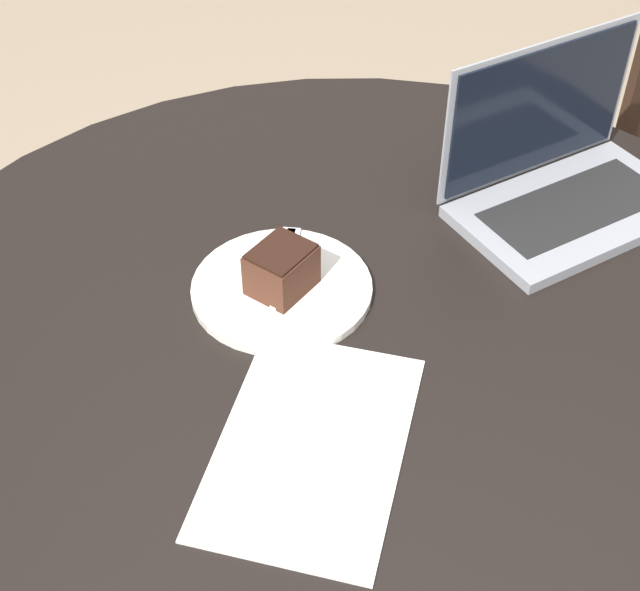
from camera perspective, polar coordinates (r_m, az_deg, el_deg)
dining_table at (r=1.21m, az=2.48°, el=-6.27°), size 1.39×1.39×0.72m
paper_document at (r=1.04m, az=-0.53°, el=-9.47°), size 0.33×0.22×0.00m
plate at (r=1.22m, az=-2.46°, el=0.46°), size 0.25×0.25×0.01m
cake_slice at (r=1.19m, az=-2.48°, el=1.70°), size 0.10×0.09×0.07m
fork at (r=1.25m, az=-2.24°, el=2.39°), size 0.17×0.05×0.00m
laptop at (r=1.39m, az=15.31°, el=7.10°), size 0.40×0.39×0.24m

